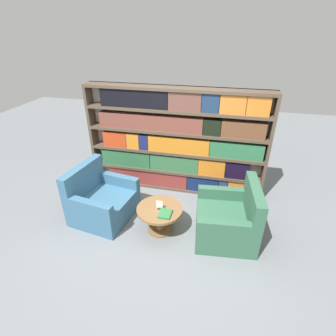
{
  "coord_description": "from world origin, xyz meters",
  "views": [
    {
      "loc": [
        0.85,
        -2.84,
        2.8
      ],
      "look_at": [
        0.03,
        0.67,
        0.8
      ],
      "focal_mm": 28.0,
      "sensor_mm": 36.0,
      "label": 1
    }
  ],
  "objects": [
    {
      "name": "table_sign",
      "position": [
        0.03,
        0.12,
        0.47
      ],
      "size": [
        0.1,
        0.06,
        0.13
      ],
      "color": "black",
      "rests_on": "coffee_table"
    },
    {
      "name": "ground_plane",
      "position": [
        0.0,
        0.0,
        0.0
      ],
      "size": [
        14.0,
        14.0,
        0.0
      ],
      "primitive_type": "plane",
      "color": "slate"
    },
    {
      "name": "stray_book",
      "position": [
        0.14,
        0.0,
        0.43
      ],
      "size": [
        0.18,
        0.22,
        0.03
      ],
      "color": "#2D703D",
      "rests_on": "coffee_table"
    },
    {
      "name": "armchair_right",
      "position": [
        1.04,
        0.26,
        0.28
      ],
      "size": [
        0.93,
        1.0,
        0.86
      ],
      "rotation": [
        0.0,
        0.0,
        -1.46
      ],
      "color": "#336047",
      "rests_on": "ground_plane"
    },
    {
      "name": "coffee_table",
      "position": [
        0.03,
        0.12,
        0.3
      ],
      "size": [
        0.68,
        0.68,
        0.41
      ],
      "color": "brown",
      "rests_on": "ground_plane"
    },
    {
      "name": "bookshelf",
      "position": [
        0.03,
        1.37,
        0.94
      ],
      "size": [
        3.18,
        0.3,
        1.91
      ],
      "color": "silver",
      "rests_on": "ground_plane"
    },
    {
      "name": "armchair_left",
      "position": [
        -0.98,
        0.26,
        0.28
      ],
      "size": [
        0.97,
        1.03,
        0.86
      ],
      "rotation": [
        0.0,
        0.0,
        1.42
      ],
      "color": "#386684",
      "rests_on": "ground_plane"
    }
  ]
}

